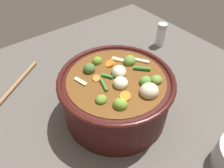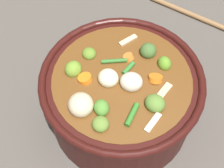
# 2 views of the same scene
# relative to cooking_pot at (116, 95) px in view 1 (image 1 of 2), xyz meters

# --- Properties ---
(ground_plane) EXTENTS (1.10, 1.10, 0.00)m
(ground_plane) POSITION_rel_cooking_pot_xyz_m (-0.00, 0.00, -0.07)
(ground_plane) COLOR #514C47
(cooking_pot) EXTENTS (0.31, 0.31, 0.16)m
(cooking_pot) POSITION_rel_cooking_pot_xyz_m (0.00, 0.00, 0.00)
(cooking_pot) COLOR #38110F
(cooking_pot) RESTS_ON ground_plane
(salt_shaker) EXTENTS (0.04, 0.04, 0.10)m
(salt_shaker) POSITION_rel_cooking_pot_xyz_m (0.37, 0.17, -0.03)
(salt_shaker) COLOR silver
(salt_shaker) RESTS_ON ground_plane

